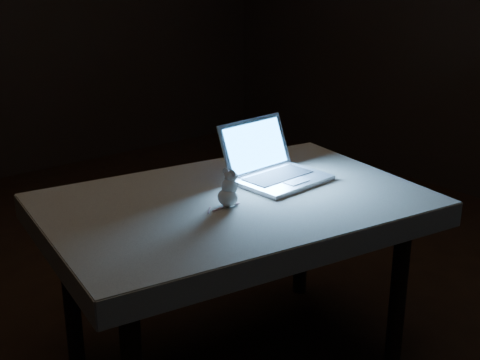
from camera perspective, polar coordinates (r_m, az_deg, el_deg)
floor at (r=2.79m, az=-2.09°, el=-12.86°), size 5.00×5.00×0.00m
table at (r=2.42m, az=-0.46°, el=-9.12°), size 1.35×0.98×0.66m
tablecloth at (r=2.32m, az=1.05°, el=-2.32°), size 1.40×1.01×0.09m
laptop at (r=2.41m, az=3.93°, el=2.36°), size 0.35×0.31×0.23m
plush_mouse at (r=2.18m, az=-1.11°, el=-0.72°), size 0.11×0.11×0.13m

